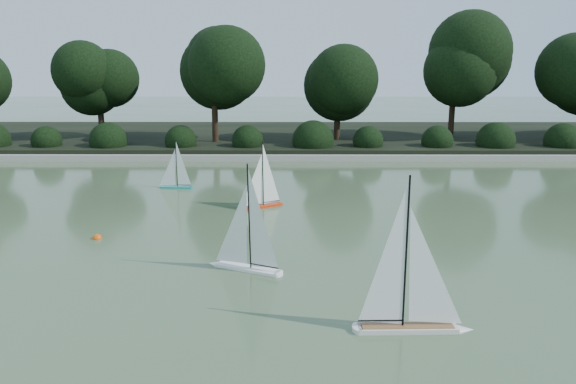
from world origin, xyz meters
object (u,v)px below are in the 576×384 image
(sailboat_orange, at_px, (258,197))
(race_buoy, at_px, (97,239))
(sailboat_white_a, at_px, (242,252))
(sailboat_teal, at_px, (173,180))
(sailboat_white_b, at_px, (418,306))

(sailboat_orange, distance_m, race_buoy, 3.25)
(sailboat_white_a, relative_size, race_buoy, 10.33)
(sailboat_white_a, xyz_separation_m, race_buoy, (-2.51, 1.38, -0.25))
(sailboat_white_a, height_order, sailboat_orange, sailboat_white_a)
(sailboat_white_a, xyz_separation_m, sailboat_teal, (-2.03, 5.19, -0.07))
(sailboat_orange, height_order, sailboat_teal, sailboat_orange)
(sailboat_white_b, distance_m, sailboat_orange, 5.60)
(sailboat_white_b, relative_size, sailboat_teal, 1.51)
(sailboat_orange, bearing_deg, sailboat_white_b, -68.96)
(sailboat_white_a, height_order, sailboat_white_b, sailboat_white_b)
(sailboat_orange, height_order, race_buoy, sailboat_orange)
(sailboat_teal, relative_size, race_buoy, 7.69)
(sailboat_white_b, relative_size, race_buoy, 11.64)
(race_buoy, bearing_deg, sailboat_white_b, -35.23)
(sailboat_white_b, distance_m, race_buoy, 5.59)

